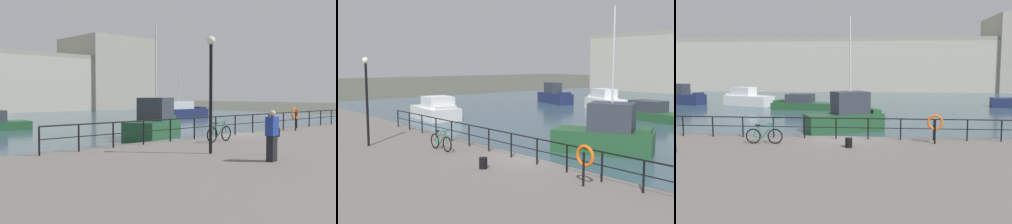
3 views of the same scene
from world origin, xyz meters
The scene contains 10 objects.
ground_plane centered at (0.00, 0.00, 0.00)m, with size 240.00×240.00×0.00m, color #4C5147.
water_basin centered at (0.00, 30.20, 0.01)m, with size 80.00×60.00×0.01m, color #385160.
moored_cabin_cruiser centered at (-0.51, 5.89, 1.06)m, with size 5.58×4.16×7.72m.
moored_small_launch centered at (18.69, 23.19, 0.79)m, with size 9.06×2.95×6.00m.
quay_railing centered at (0.37, -0.75, 1.46)m, with size 24.40×0.07×1.08m.
parked_bicycle centered at (-3.69, -2.34, 1.11)m, with size 1.77×0.12×0.98m.
mooring_bollard centered at (0.37, -2.84, 0.94)m, with size 0.32×0.32×0.44m, color black.
life_ring_stand centered at (4.36, -1.58, 1.70)m, with size 0.75×0.16×1.40m.
quay_lamp_post centered at (-6.87, -4.58, 3.53)m, with size 0.32×0.32×4.36m.
standing_person centered at (-6.76, -7.16, 1.59)m, with size 0.47×0.34×1.69m.
Camera 1 is at (-18.55, -14.76, 2.93)m, focal length 44.45 mm.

